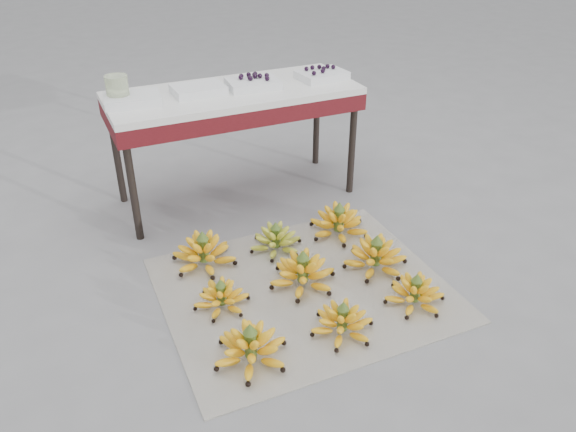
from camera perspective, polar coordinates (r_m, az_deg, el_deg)
name	(u,v)px	position (r m, az deg, el deg)	size (l,w,h in m)	color
ground	(294,304)	(2.50, 0.59, -8.95)	(60.00, 60.00, 0.00)	slate
newspaper_mat	(304,289)	(2.58, 1.62, -7.44)	(1.25, 1.05, 0.01)	white
bunch_front_left	(251,348)	(2.20, -3.81, -13.20)	(0.30, 0.30, 0.18)	yellow
bunch_front_center	(342,322)	(2.32, 5.55, -10.67)	(0.33, 0.33, 0.16)	yellow
bunch_front_right	(415,293)	(2.52, 12.77, -7.68)	(0.34, 0.34, 0.16)	yellow
bunch_mid_left	(222,297)	(2.46, -6.77, -8.20)	(0.29, 0.29, 0.15)	yellow
bunch_mid_center	(303,273)	(2.56, 1.51, -5.80)	(0.38, 0.38, 0.19)	yellow
bunch_mid_right	(376,257)	(2.70, 8.89, -4.09)	(0.40, 0.40, 0.19)	yellow
bunch_back_left	(204,253)	(2.72, -8.55, -3.74)	(0.36, 0.36, 0.19)	yellow
bunch_back_center	(276,240)	(2.80, -1.24, -2.47)	(0.35, 0.35, 0.16)	#89A432
bunch_back_right	(339,223)	(2.94, 5.17, -0.70)	(0.33, 0.33, 0.19)	yellow
vendor_table	(234,103)	(3.12, -5.53, 11.36)	(1.35, 0.54, 0.65)	black
tray_far_left	(132,99)	(2.97, -15.53, 11.35)	(0.30, 0.23, 0.04)	silver
tray_left	(198,89)	(3.05, -9.09, 12.58)	(0.27, 0.20, 0.04)	silver
tray_right	(253,83)	(3.12, -3.58, 13.35)	(0.29, 0.22, 0.07)	silver
tray_far_right	(322,75)	(3.27, 3.44, 14.14)	(0.28, 0.21, 0.07)	silver
glass_jar	(118,90)	(2.97, -16.93, 12.19)	(0.11, 0.11, 0.14)	#E3F3C2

